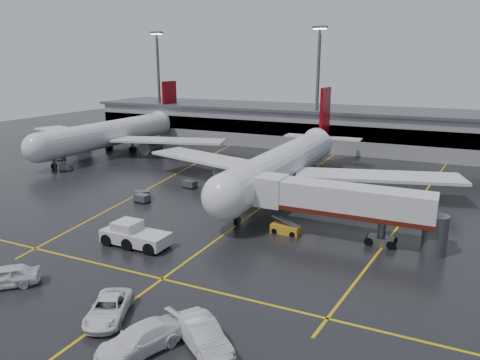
% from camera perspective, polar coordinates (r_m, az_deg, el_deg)
% --- Properties ---
extents(ground, '(220.00, 220.00, 0.00)m').
position_cam_1_polar(ground, '(58.69, 2.61, -3.55)').
color(ground, black).
rests_on(ground, ground).
extents(apron_line_centre, '(0.25, 90.00, 0.02)m').
position_cam_1_polar(apron_line_centre, '(58.69, 2.61, -3.54)').
color(apron_line_centre, gold).
rests_on(apron_line_centre, ground).
extents(apron_line_stop, '(60.00, 0.25, 0.02)m').
position_cam_1_polar(apron_line_stop, '(40.79, -9.79, -12.22)').
color(apron_line_stop, gold).
rests_on(apron_line_stop, ground).
extents(apron_line_left, '(9.99, 69.35, 0.02)m').
position_cam_1_polar(apron_line_left, '(76.38, -8.36, 0.62)').
color(apron_line_left, gold).
rests_on(apron_line_left, ground).
extents(apron_line_right, '(7.57, 69.64, 0.02)m').
position_cam_1_polar(apron_line_right, '(64.21, 21.22, -2.94)').
color(apron_line_right, gold).
rests_on(apron_line_right, ground).
extents(terminal, '(122.00, 19.00, 8.60)m').
position_cam_1_polar(terminal, '(102.64, 13.17, 6.42)').
color(terminal, gray).
rests_on(terminal, ground).
extents(light_mast_left, '(3.00, 1.20, 25.45)m').
position_cam_1_polar(light_mast_left, '(114.77, -10.25, 12.49)').
color(light_mast_left, '#595B60').
rests_on(light_mast_left, ground).
extents(light_mast_mid, '(3.00, 1.20, 25.45)m').
position_cam_1_polar(light_mast_mid, '(97.22, 9.80, 12.16)').
color(light_mast_mid, '#595B60').
rests_on(light_mast_mid, ground).
extents(main_airliner, '(48.80, 45.60, 14.10)m').
position_cam_1_polar(main_airliner, '(66.34, 5.91, 2.29)').
color(main_airliner, silver).
rests_on(main_airliner, ground).
extents(second_airliner, '(48.80, 45.60, 14.10)m').
position_cam_1_polar(second_airliner, '(97.89, -15.46, 5.82)').
color(second_airliner, silver).
rests_on(second_airliner, ground).
extents(jet_bridge, '(19.90, 3.40, 6.05)m').
position_cam_1_polar(jet_bridge, '(48.63, 12.86, -2.92)').
color(jet_bridge, silver).
rests_on(jet_bridge, ground).
extents(pushback_tractor, '(7.25, 3.16, 2.58)m').
position_cam_1_polar(pushback_tractor, '(47.97, -13.23, -6.87)').
color(pushback_tractor, silver).
rests_on(pushback_tractor, ground).
extents(belt_loader, '(3.27, 1.67, 2.02)m').
position_cam_1_polar(belt_loader, '(50.26, 5.76, -6.18)').
color(belt_loader, orange).
rests_on(belt_loader, ground).
extents(service_van_a, '(4.66, 6.13, 1.55)m').
position_cam_1_polar(service_van_a, '(35.76, -16.28, -15.33)').
color(service_van_a, white).
rests_on(service_van_a, ground).
extents(service_van_b, '(4.55, 6.53, 1.75)m').
position_cam_1_polar(service_van_b, '(31.70, -12.56, -19.07)').
color(service_van_b, white).
rests_on(service_van_b, ground).
extents(service_van_c, '(5.81, 4.88, 1.88)m').
position_cam_1_polar(service_van_c, '(31.48, -4.79, -18.87)').
color(service_van_c, silver).
rests_on(service_van_c, ground).
extents(service_van_d, '(5.39, 5.22, 1.82)m').
position_cam_1_polar(service_van_d, '(43.38, -27.47, -10.74)').
color(service_van_d, white).
rests_on(service_van_d, ground).
extents(baggage_cart_a, '(2.12, 1.50, 1.12)m').
position_cam_1_polar(baggage_cart_a, '(62.22, -12.27, -2.21)').
color(baggage_cart_a, '#595B60').
rests_on(baggage_cart_a, ground).
extents(baggage_cart_b, '(2.38, 2.21, 1.12)m').
position_cam_1_polar(baggage_cart_b, '(63.89, -12.19, -1.76)').
color(baggage_cart_b, '#595B60').
rests_on(baggage_cart_b, ground).
extents(baggage_cart_c, '(2.17, 1.59, 1.12)m').
position_cam_1_polar(baggage_cart_c, '(68.21, -6.36, -0.48)').
color(baggage_cart_c, '#595B60').
rests_on(baggage_cart_c, ground).
extents(baggage_cart_d, '(2.10, 1.46, 1.12)m').
position_cam_1_polar(baggage_cart_d, '(93.76, -21.86, 2.70)').
color(baggage_cart_d, '#595B60').
rests_on(baggage_cart_d, ground).
extents(baggage_cart_e, '(2.18, 1.60, 1.12)m').
position_cam_1_polar(baggage_cart_e, '(84.29, -21.09, 1.53)').
color(baggage_cart_e, '#595B60').
rests_on(baggage_cart_e, ground).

